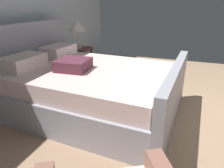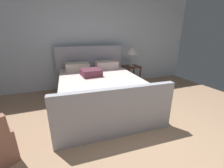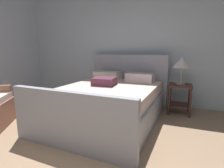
% 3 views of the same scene
% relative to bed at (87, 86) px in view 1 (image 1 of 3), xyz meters
% --- Properties ---
extents(wall_back, '(6.17, 0.12, 2.88)m').
position_rel_bed_xyz_m(wall_back, '(0.28, 1.33, 1.09)').
color(wall_back, silver).
rests_on(wall_back, ground).
extents(bed, '(1.92, 2.44, 1.17)m').
position_rel_bed_xyz_m(bed, '(0.00, 0.00, 0.00)').
color(bed, '#9F9FAB').
rests_on(bed, ground).
extents(nightstand_right, '(0.44, 0.44, 0.60)m').
position_rel_bed_xyz_m(nightstand_right, '(1.21, 0.80, 0.06)').
color(nightstand_right, '#472825').
rests_on(nightstand_right, ground).
extents(table_lamp_right, '(0.34, 0.34, 0.54)m').
position_rel_bed_xyz_m(table_lamp_right, '(1.21, 0.80, 0.68)').
color(table_lamp_right, '#B7B293').
rests_on(table_lamp_right, nightstand_right).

